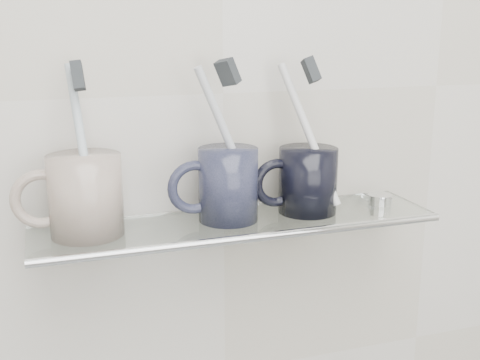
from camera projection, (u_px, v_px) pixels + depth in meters
name	position (u px, v px, depth m)	size (l,w,h in m)	color
wall_back	(223.00, 93.00, 0.76)	(2.50, 2.50, 0.00)	beige
shelf_glass	(238.00, 223.00, 0.75)	(0.50, 0.12, 0.01)	silver
shelf_rail	(254.00, 238.00, 0.69)	(0.01, 0.01, 0.50)	silver
bracket_left	(62.00, 237.00, 0.73)	(0.02, 0.02, 0.03)	silver
bracket_right	(368.00, 206.00, 0.86)	(0.02, 0.02, 0.03)	silver
mug_left	(86.00, 195.00, 0.68)	(0.08, 0.08, 0.09)	silver
mug_left_handle	(42.00, 199.00, 0.67)	(0.07, 0.07, 0.01)	silver
toothbrush_left	(83.00, 148.00, 0.67)	(0.01, 0.01, 0.19)	#ABC9D6
bristles_left	(78.00, 76.00, 0.65)	(0.01, 0.02, 0.03)	#272B2E
mug_center	(228.00, 185.00, 0.73)	(0.07, 0.07, 0.09)	black
mug_center_handle	(194.00, 187.00, 0.72)	(0.07, 0.07, 0.01)	black
toothbrush_center	(228.00, 140.00, 0.72)	(0.01, 0.01, 0.19)	silver
bristles_center	(228.00, 72.00, 0.70)	(0.01, 0.02, 0.03)	#272B2E
mug_right	(308.00, 180.00, 0.77)	(0.07, 0.07, 0.08)	black
mug_right_handle	(276.00, 183.00, 0.75)	(0.06, 0.06, 0.01)	black
toothbrush_right	(309.00, 135.00, 0.75)	(0.01, 0.01, 0.19)	silver
bristles_right	(311.00, 70.00, 0.73)	(0.01, 0.02, 0.03)	#272B2E
chrome_cap	(380.00, 199.00, 0.81)	(0.03, 0.03, 0.01)	silver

